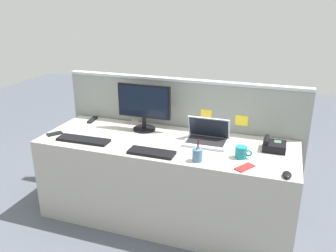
{
  "coord_description": "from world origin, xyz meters",
  "views": [
    {
      "loc": [
        0.88,
        -2.5,
        1.84
      ],
      "look_at": [
        0.0,
        0.05,
        0.85
      ],
      "focal_mm": 36.96,
      "sensor_mm": 36.0,
      "label": 1
    }
  ],
  "objects": [
    {
      "name": "tv_remote",
      "position": [
        -0.85,
        0.26,
        0.74
      ],
      "size": [
        0.07,
        0.17,
        0.02
      ],
      "primitive_type": "cube",
      "rotation": [
        0.0,
        0.0,
        0.14
      ],
      "color": "black",
      "rests_on": "desk"
    },
    {
      "name": "desk",
      "position": [
        0.0,
        0.0,
        0.36
      ],
      "size": [
        2.13,
        0.75,
        0.73
      ],
      "primitive_type": "cube",
      "color": "#ADA89E",
      "rests_on": "ground_plane"
    },
    {
      "name": "keyboard_spare",
      "position": [
        -0.03,
        -0.26,
        0.74
      ],
      "size": [
        0.36,
        0.13,
        0.02
      ],
      "primitive_type": "cube",
      "rotation": [
        0.0,
        0.0,
        0.0
      ],
      "color": "black",
      "rests_on": "desk"
    },
    {
      "name": "pen_cup",
      "position": [
        0.34,
        -0.27,
        0.78
      ],
      "size": [
        0.07,
        0.07,
        0.18
      ],
      "color": "#4C7093",
      "rests_on": "desk"
    },
    {
      "name": "desk_phone",
      "position": [
        0.85,
        0.12,
        0.76
      ],
      "size": [
        0.17,
        0.17,
        0.1
      ],
      "color": "black",
      "rests_on": "desk"
    },
    {
      "name": "cell_phone_silver_slab",
      "position": [
        -0.87,
        0.05,
        0.73
      ],
      "size": [
        0.13,
        0.14,
        0.01
      ],
      "primitive_type": "cube",
      "rotation": [
        0.0,
        0.0,
        0.54
      ],
      "color": "#B7BAC1",
      "rests_on": "desk"
    },
    {
      "name": "coffee_mug",
      "position": [
        0.63,
        -0.11,
        0.77
      ],
      "size": [
        0.12,
        0.09,
        0.09
      ],
      "color": "#197A84",
      "rests_on": "desk"
    },
    {
      "name": "computer_mouse_right_hand",
      "position": [
        0.96,
        -0.31,
        0.74
      ],
      "size": [
        0.06,
        0.1,
        0.03
      ],
      "primitive_type": "ellipsoid",
      "rotation": [
        0.0,
        0.0,
        0.01
      ],
      "color": "black",
      "rests_on": "desk"
    },
    {
      "name": "laptop",
      "position": [
        0.32,
        0.1,
        0.77
      ],
      "size": [
        0.35,
        0.26,
        0.2
      ],
      "color": "#B2B5BC",
      "rests_on": "desk"
    },
    {
      "name": "cell_phone_black_slab",
      "position": [
        -0.98,
        -0.16,
        0.73
      ],
      "size": [
        0.14,
        0.15,
        0.01
      ],
      "primitive_type": "cube",
      "rotation": [
        0.0,
        0.0,
        -0.63
      ],
      "color": "black",
      "rests_on": "desk"
    },
    {
      "name": "ground_plane",
      "position": [
        0.0,
        0.0,
        0.0
      ],
      "size": [
        10.0,
        10.0,
        0.0
      ],
      "primitive_type": "plane",
      "color": "#4C515B"
    },
    {
      "name": "keyboard_main",
      "position": [
        -0.65,
        -0.21,
        0.74
      ],
      "size": [
        0.45,
        0.14,
        0.02
      ],
      "primitive_type": "cube",
      "rotation": [
        0.0,
        0.0,
        0.02
      ],
      "color": "black",
      "rests_on": "desk"
    },
    {
      "name": "cubicle_divider",
      "position": [
        0.0,
        0.41,
        0.59
      ],
      "size": [
        2.24,
        0.07,
        1.17
      ],
      "color": "gray",
      "rests_on": "ground_plane"
    },
    {
      "name": "cell_phone_red_case",
      "position": [
        0.68,
        -0.27,
        0.73
      ],
      "size": [
        0.14,
        0.17,
        0.01
      ],
      "primitive_type": "cube",
      "rotation": [
        0.0,
        0.0,
        -0.56
      ],
      "color": "#B22323",
      "rests_on": "desk"
    },
    {
      "name": "desktop_monitor",
      "position": [
        -0.28,
        0.21,
        0.96
      ],
      "size": [
        0.49,
        0.2,
        0.42
      ],
      "color": "black",
      "rests_on": "desk"
    }
  ]
}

